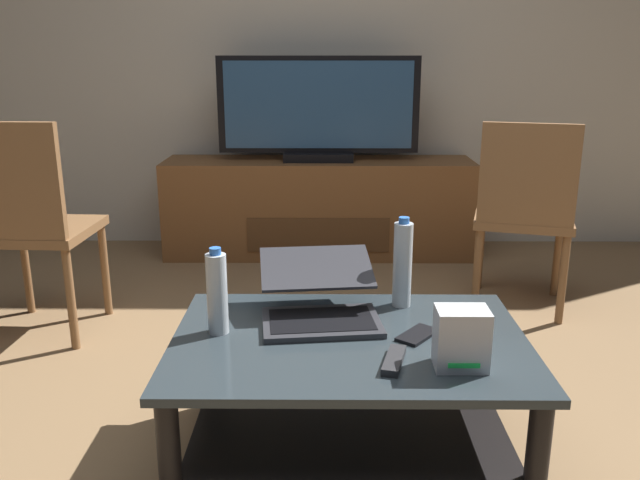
# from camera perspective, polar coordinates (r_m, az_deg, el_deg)

# --- Properties ---
(ground_plane) EXTENTS (7.68, 7.68, 0.00)m
(ground_plane) POSITION_cam_1_polar(r_m,az_deg,el_deg) (2.18, -1.72, -17.37)
(ground_plane) COLOR olive
(back_wall) EXTENTS (6.40, 0.12, 2.80)m
(back_wall) POSITION_cam_1_polar(r_m,az_deg,el_deg) (4.21, -0.65, 18.78)
(back_wall) COLOR beige
(back_wall) RESTS_ON ground
(coffee_table) EXTENTS (1.03, 0.70, 0.41)m
(coffee_table) POSITION_cam_1_polar(r_m,az_deg,el_deg) (1.97, 2.55, -11.86)
(coffee_table) COLOR #2D383D
(coffee_table) RESTS_ON ground
(media_cabinet) EXTENTS (1.85, 0.43, 0.58)m
(media_cabinet) POSITION_cam_1_polar(r_m,az_deg,el_deg) (3.99, -0.13, 2.87)
(media_cabinet) COLOR brown
(media_cabinet) RESTS_ON ground
(television) EXTENTS (1.17, 0.20, 0.60)m
(television) POSITION_cam_1_polar(r_m,az_deg,el_deg) (3.88, -0.14, 11.18)
(television) COLOR black
(television) RESTS_ON media_cabinet
(dining_chair) EXTENTS (0.54, 0.54, 0.91)m
(dining_chair) POSITION_cam_1_polar(r_m,az_deg,el_deg) (3.16, 17.41, 2.68)
(dining_chair) COLOR brown
(dining_chair) RESTS_ON ground
(side_chair) EXTENTS (0.46, 0.46, 0.95)m
(side_chair) POSITION_cam_1_polar(r_m,az_deg,el_deg) (2.98, -24.07, 1.65)
(side_chair) COLOR brown
(side_chair) RESTS_ON ground
(laptop) EXTENTS (0.40, 0.43, 0.17)m
(laptop) POSITION_cam_1_polar(r_m,az_deg,el_deg) (2.02, -0.06, -5.22)
(laptop) COLOR #333338
(laptop) RESTS_ON coffee_table
(router_box) EXTENTS (0.14, 0.10, 0.16)m
(router_box) POSITION_cam_1_polar(r_m,az_deg,el_deg) (1.75, 12.25, -8.40)
(router_box) COLOR silver
(router_box) RESTS_ON coffee_table
(water_bottle_near) EXTENTS (0.06, 0.06, 0.26)m
(water_bottle_near) POSITION_cam_1_polar(r_m,az_deg,el_deg) (1.92, -8.98, -4.59)
(water_bottle_near) COLOR silver
(water_bottle_near) RESTS_ON coffee_table
(water_bottle_far) EXTENTS (0.06, 0.06, 0.30)m
(water_bottle_far) POSITION_cam_1_polar(r_m,az_deg,el_deg) (2.11, 7.22, -2.10)
(water_bottle_far) COLOR silver
(water_bottle_far) RESTS_ON coffee_table
(cell_phone) EXTENTS (0.14, 0.15, 0.01)m
(cell_phone) POSITION_cam_1_polar(r_m,az_deg,el_deg) (1.93, 8.52, -8.20)
(cell_phone) COLOR black
(cell_phone) RESTS_ON coffee_table
(tv_remote) EXTENTS (0.08, 0.17, 0.02)m
(tv_remote) POSITION_cam_1_polar(r_m,az_deg,el_deg) (1.77, 6.48, -10.40)
(tv_remote) COLOR #2D2D30
(tv_remote) RESTS_ON coffee_table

